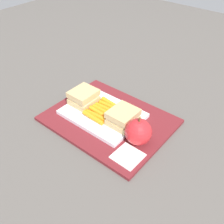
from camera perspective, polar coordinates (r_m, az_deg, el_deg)
name	(u,v)px	position (r m, az deg, el deg)	size (l,w,h in m)	color
ground_plane	(109,121)	(0.80, -0.69, -1.99)	(2.40, 2.40, 0.00)	#56514C
lunchbag_mat	(109,120)	(0.80, -0.69, -1.72)	(0.36, 0.28, 0.01)	maroon
food_tray	(103,114)	(0.80, -2.07, -0.38)	(0.23, 0.17, 0.01)	white
sandwich_half_left	(84,97)	(0.83, -6.19, 3.28)	(0.07, 0.08, 0.04)	tan
sandwich_half_right	(123,117)	(0.75, 2.40, -1.12)	(0.07, 0.08, 0.04)	tan
carrot_sticks_bundle	(103,110)	(0.79, -2.07, 0.34)	(0.08, 0.10, 0.02)	orange
apple	(138,132)	(0.70, 5.76, -4.30)	(0.07, 0.07, 0.08)	red
paper_napkin	(128,156)	(0.68, 3.44, -9.54)	(0.07, 0.07, 0.00)	white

